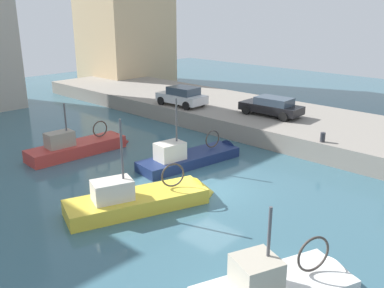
# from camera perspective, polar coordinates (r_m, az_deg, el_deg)

# --- Properties ---
(water_surface) EXTENTS (80.00, 80.00, 0.00)m
(water_surface) POSITION_cam_1_polar(r_m,az_deg,el_deg) (20.62, 2.51, -6.24)
(water_surface) COLOR #386070
(water_surface) RESTS_ON ground
(quay_wall) EXTENTS (9.00, 56.00, 1.20)m
(quay_wall) POSITION_cam_1_polar(r_m,az_deg,el_deg) (29.57, 17.40, 1.77)
(quay_wall) COLOR gray
(quay_wall) RESTS_ON ground
(fishing_boat_yellow) EXTENTS (7.19, 4.07, 5.03)m
(fishing_boat_yellow) POSITION_cam_1_polar(r_m,az_deg,el_deg) (19.00, -6.40, -8.17)
(fishing_boat_yellow) COLOR gold
(fishing_boat_yellow) RESTS_ON ground
(fishing_boat_navy) EXTENTS (7.13, 2.71, 4.70)m
(fishing_boat_navy) POSITION_cam_1_polar(r_m,az_deg,el_deg) (24.08, 0.27, -2.23)
(fishing_boat_navy) COLOR navy
(fishing_boat_navy) RESTS_ON ground
(fishing_boat_red) EXTENTS (6.84, 2.17, 3.99)m
(fishing_boat_red) POSITION_cam_1_polar(r_m,az_deg,el_deg) (26.47, -14.77, -0.97)
(fishing_boat_red) COLOR #BC3833
(fishing_boat_red) RESTS_ON ground
(parked_car_white) EXTENTS (2.17, 4.01, 1.48)m
(parked_car_white) POSITION_cam_1_polar(r_m,az_deg,el_deg) (32.69, -1.36, 6.54)
(parked_car_white) COLOR silver
(parked_car_white) RESTS_ON quay_wall
(parked_car_black) EXTENTS (2.15, 4.46, 1.33)m
(parked_car_black) POSITION_cam_1_polar(r_m,az_deg,el_deg) (30.08, 10.79, 5.09)
(parked_car_black) COLOR black
(parked_car_black) RESTS_ON quay_wall
(mooring_bollard_mid) EXTENTS (0.28, 0.28, 0.55)m
(mooring_bollard_mid) POSITION_cam_1_polar(r_m,az_deg,el_deg) (24.90, 17.34, 0.88)
(mooring_bollard_mid) COLOR #2D2D33
(mooring_bollard_mid) RESTS_ON quay_wall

